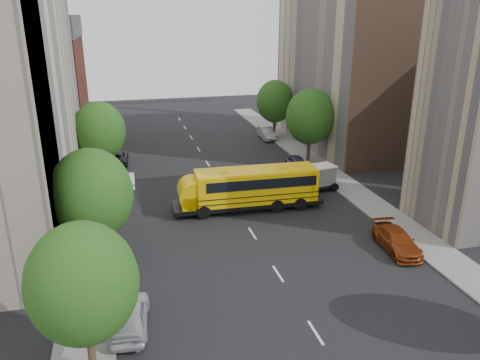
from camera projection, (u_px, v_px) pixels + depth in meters
name	position (u px, v px, depth m)	size (l,w,h in m)	color
ground	(245.00, 223.00, 36.92)	(120.00, 120.00, 0.00)	black
sidewalk_left	(96.00, 212.00, 38.77)	(3.00, 80.00, 0.12)	slate
sidewalk_right	(349.00, 188.00, 44.17)	(3.00, 80.00, 0.12)	slate
lane_markings	(219.00, 181.00, 46.05)	(0.15, 64.00, 0.01)	silver
building_left_redbrick	(40.00, 94.00, 56.09)	(10.00, 15.00, 13.00)	maroon
building_right_far	(347.00, 72.00, 56.39)	(10.00, 22.00, 18.00)	#BAA890
building_right_sidewall	(397.00, 84.00, 46.35)	(10.10, 0.30, 18.00)	brown
street_tree_0	(83.00, 284.00, 20.01)	(4.80, 4.80, 7.41)	#38281C
street_tree_1	(92.00, 195.00, 29.04)	(5.12, 5.12, 7.90)	#38281C
street_tree_2	(99.00, 131.00, 45.51)	(4.99, 4.99, 7.71)	#38281C
street_tree_4	(310.00, 117.00, 50.59)	(5.25, 5.25, 8.10)	#38281C
street_tree_5	(275.00, 101.00, 61.67)	(4.86, 4.86, 7.51)	#38281C
school_bus	(246.00, 187.00, 38.87)	(12.66, 3.48, 3.54)	black
safari_truck	(308.00, 179.00, 42.95)	(5.76, 3.01, 2.35)	black
parked_car_0	(130.00, 315.00, 24.27)	(1.84, 4.57, 1.56)	#B9BAC0
parked_car_1	(127.00, 180.00, 44.45)	(1.41, 4.06, 1.34)	white
parked_car_2	(117.00, 157.00, 51.50)	(2.24, 4.85, 1.35)	black
parked_car_3	(397.00, 241.00, 32.41)	(2.02, 4.96, 1.44)	maroon
parked_car_4	(297.00, 163.00, 49.32)	(1.67, 4.15, 1.42)	#363156
parked_car_5	(267.00, 133.00, 61.67)	(1.62, 4.63, 1.53)	gray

